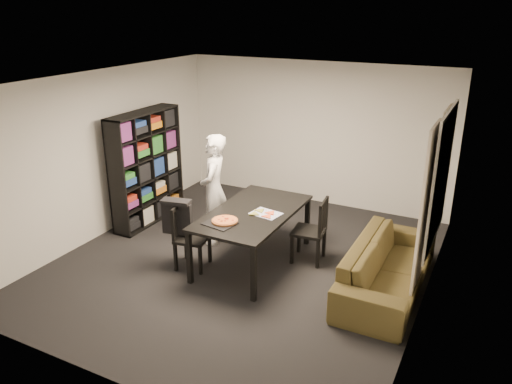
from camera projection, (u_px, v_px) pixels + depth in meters
The scene contains 16 objects.
room at pixel (243, 177), 6.80m from camera, with size 5.01×5.51×2.61m.
window_pane at pixel (442, 178), 6.17m from camera, with size 0.02×1.40×1.60m, color black.
window_frame at pixel (441, 178), 6.18m from camera, with size 0.03×1.52×1.72m, color white.
curtain_left at pixel (424, 217), 5.90m from camera, with size 0.03×0.70×2.25m, color beige.
curtain_right at pixel (437, 190), 6.77m from camera, with size 0.03×0.70×2.25m, color beige.
bookshelf at pixel (147, 168), 8.34m from camera, with size 0.35×1.50×1.90m, color black.
dining_table at pixel (253, 216), 7.01m from camera, with size 1.06×1.91×0.80m.
chair_left at pixel (186, 232), 6.97m from camera, with size 0.51×0.51×0.93m.
chair_right at pixel (315, 227), 7.10m from camera, with size 0.49×0.49×0.96m.
draped_jacket at pixel (177, 215), 6.92m from camera, with size 0.44×0.26×0.51m.
person at pixel (214, 189), 7.62m from camera, with size 0.63×0.41×1.72m, color silver.
baking_tray at pixel (220, 224), 6.58m from camera, with size 0.40×0.32×0.01m, color black.
pepperoni_pizza at pixel (225, 221), 6.62m from camera, with size 0.35×0.35×0.03m.
kitchen_towel at pixel (266, 214), 6.89m from camera, with size 0.40×0.30×0.01m, color silver.
pizza_slices at pixel (263, 213), 6.88m from camera, with size 0.37×0.31×0.01m, color #B97D3A, non-canonical shape.
sofa at pixel (388, 267), 6.46m from camera, with size 2.23×0.87×0.65m, color #45441B.
Camera 1 is at (3.08, -5.65, 3.52)m, focal length 35.00 mm.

